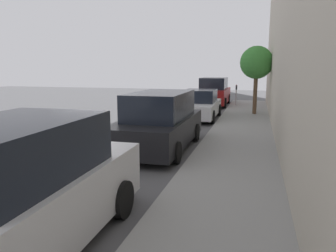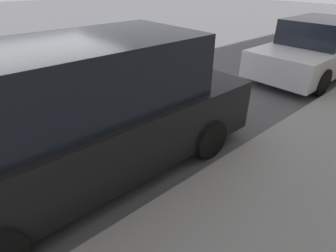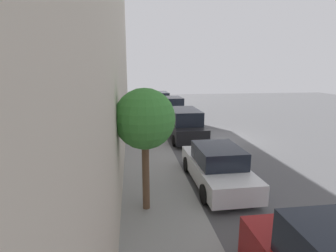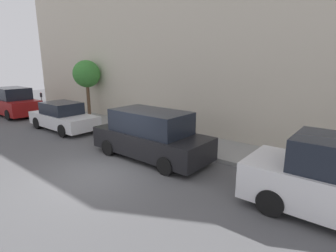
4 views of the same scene
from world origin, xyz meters
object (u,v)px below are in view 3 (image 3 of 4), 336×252
(parked_sedan_fourth, at_px, (217,167))
(parking_meter_near, at_px, (146,100))
(parked_minivan_nearest, at_px, (160,101))
(street_tree, at_px, (145,120))
(parked_suv_second, at_px, (171,109))
(parked_minivan_third, at_px, (185,125))

(parked_sedan_fourth, height_order, parking_meter_near, parked_sedan_fourth)
(parked_minivan_nearest, xyz_separation_m, street_tree, (2.79, 21.30, 2.01))
(parked_suv_second, bearing_deg, parking_meter_near, -73.47)
(parked_minivan_third, bearing_deg, parking_meter_near, -82.52)
(parked_suv_second, height_order, parking_meter_near, parked_suv_second)
(parked_minivan_nearest, distance_m, parked_minivan_third, 12.79)
(parked_suv_second, bearing_deg, parked_sedan_fourth, 88.69)
(parked_minivan_third, bearing_deg, parked_minivan_nearest, -89.33)
(parked_suv_second, relative_size, street_tree, 1.30)
(parked_minivan_nearest, xyz_separation_m, parking_meter_near, (1.52, 0.05, 0.07))
(parked_sedan_fourth, relative_size, street_tree, 1.22)
(street_tree, bearing_deg, parked_suv_second, -101.65)
(parking_meter_near, relative_size, street_tree, 0.37)
(street_tree, bearing_deg, parked_minivan_nearest, -97.47)
(parked_suv_second, relative_size, parking_meter_near, 3.52)
(parked_suv_second, height_order, street_tree, street_tree)
(parked_suv_second, distance_m, street_tree, 15.51)
(parked_minivan_nearest, height_order, parked_sedan_fourth, parked_minivan_nearest)
(parked_minivan_third, relative_size, parking_meter_near, 3.57)
(parked_suv_second, bearing_deg, parked_minivan_third, 88.57)
(parked_suv_second, height_order, parked_minivan_third, parked_suv_second)
(parked_suv_second, relative_size, parked_minivan_third, 0.99)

